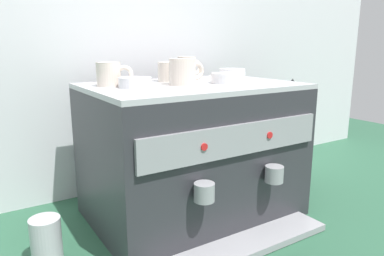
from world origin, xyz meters
The scene contains 12 objects.
ground_plane centered at (0.00, 0.00, 0.00)m, with size 4.00×4.00×0.00m, color #28563D.
tiled_backsplash_wall centered at (0.00, 0.37, 0.58)m, with size 2.80×0.03×1.15m, color silver.
espresso_machine centered at (0.00, 0.00, 0.23)m, with size 0.67×0.57×0.46m.
ceramic_cup_0 centered at (-0.04, -0.02, 0.50)m, with size 0.13×0.08×0.08m.
ceramic_cup_1 centered at (-0.25, 0.07, 0.49)m, with size 0.10×0.08×0.07m.
ceramic_cup_2 centered at (0.08, 0.15, 0.50)m, with size 0.11×0.07×0.08m.
ceramic_cup_3 centered at (-0.02, 0.11, 0.49)m, with size 0.11×0.09×0.07m.
ceramic_bowl_0 centered at (-0.20, -0.01, 0.47)m, with size 0.10×0.10×0.03m.
ceramic_bowl_1 centered at (0.11, -0.05, 0.47)m, with size 0.11×0.11×0.03m.
ceramic_bowl_2 centered at (0.22, 0.07, 0.47)m, with size 0.10×0.10×0.04m.
coffee_grinder centered at (0.53, 0.05, 0.22)m, with size 0.14×0.14×0.44m.
milk_pitcher centered at (-0.49, -0.03, 0.06)m, with size 0.08×0.08×0.12m, color #B7B7BC.
Camera 1 is at (-0.64, -1.00, 0.58)m, focal length 33.83 mm.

